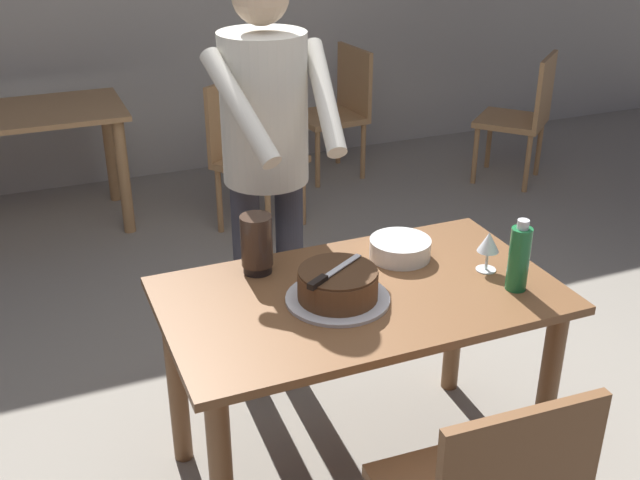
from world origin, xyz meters
TOP-DOWN VIEW (x-y plane):
  - ground_plane at (0.00, 0.00)m, footprint 14.00×14.00m
  - main_dining_table at (0.00, 0.00)m, footprint 1.31×0.75m
  - cake_on_platter at (-0.09, -0.02)m, footprint 0.34×0.34m
  - cake_knife at (-0.15, -0.06)m, footprint 0.24×0.16m
  - plate_stack at (0.24, 0.17)m, footprint 0.22×0.22m
  - wine_glass_near at (0.47, -0.03)m, footprint 0.08×0.08m
  - water_bottle at (0.49, -0.18)m, footprint 0.07×0.07m
  - hurricane_lamp at (-0.27, 0.26)m, footprint 0.11×0.11m
  - person_cutting_cake at (-0.12, 0.59)m, footprint 0.47×0.56m
  - background_table at (-0.84, 2.69)m, footprint 1.00×0.70m
  - background_chair_0 at (1.17, 2.85)m, footprint 0.48×0.48m
  - background_chair_1 at (2.28, 2.22)m, footprint 0.62×0.62m
  - background_chair_2 at (0.31, 2.21)m, footprint 0.61×0.61m

SIDE VIEW (x-z plane):
  - ground_plane at x=0.00m, z-range 0.00..0.00m
  - background_chair_0 at x=1.17m, z-range 0.04..0.94m
  - background_chair_1 at x=2.28m, z-range 0.04..0.94m
  - background_chair_2 at x=0.31m, z-range 0.04..0.94m
  - background_table at x=-0.84m, z-range 0.21..0.95m
  - main_dining_table at x=0.00m, z-range 0.24..0.99m
  - plate_stack at x=0.24m, z-range 0.75..0.82m
  - cake_on_platter at x=-0.09m, z-range 0.75..0.86m
  - wine_glass_near at x=0.47m, z-range 0.78..0.92m
  - hurricane_lamp at x=-0.27m, z-range 0.75..0.96m
  - water_bottle at x=0.49m, z-range 0.74..0.99m
  - cake_knife at x=-0.15m, z-range 0.86..0.88m
  - person_cutting_cake at x=-0.12m, z-range 0.22..1.94m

